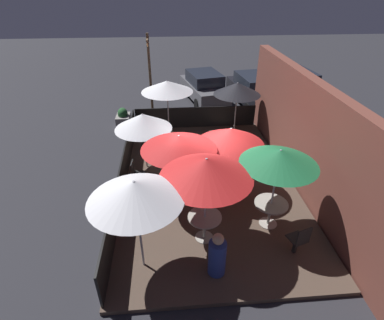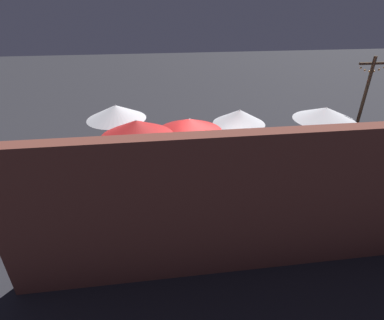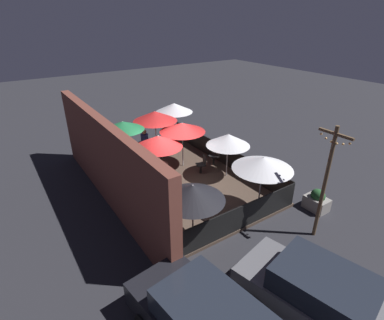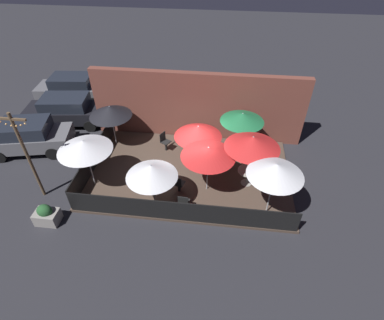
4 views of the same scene
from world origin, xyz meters
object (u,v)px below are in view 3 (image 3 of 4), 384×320
at_px(patio_umbrella_2, 155,116).
at_px(patio_umbrella_1, 123,126).
at_px(patio_chair_1, 202,164).
at_px(patio_umbrella_4, 174,108).
at_px(patio_umbrella_5, 182,127).
at_px(planter_box, 317,201).
at_px(patio_chair_2, 111,152).
at_px(patio_umbrella_7, 263,163).
at_px(light_post, 326,179).
at_px(patron_0, 145,141).
at_px(dining_table_2, 157,146).
at_px(patio_umbrella_3, 228,140).
at_px(patio_umbrella_6, 193,192).
at_px(patio_chair_3, 215,155).
at_px(parked_car_0, 321,299).
at_px(dining_table_1, 126,157).
at_px(patio_umbrella_0, 158,141).
at_px(dining_table_0, 160,167).
at_px(patio_chair_0, 160,191).

bearing_deg(patio_umbrella_2, patio_umbrella_1, 101.57).
bearing_deg(patio_chair_1, patio_umbrella_4, -83.08).
bearing_deg(patio_umbrella_5, planter_box, -157.90).
bearing_deg(patio_chair_2, patio_umbrella_4, 71.89).
distance_m(patio_umbrella_7, light_post, 2.08).
relative_size(patron_0, light_post, 0.30).
bearing_deg(dining_table_2, light_post, -169.32).
relative_size(patio_umbrella_3, patio_umbrella_6, 0.96).
height_order(patio_umbrella_7, patio_chair_2, patio_umbrella_7).
relative_size(patio_umbrella_5, patio_chair_3, 2.39).
xyz_separation_m(patio_chair_2, parked_car_0, (-11.25, -0.98, 0.22)).
xyz_separation_m(patio_umbrella_6, patron_0, (7.60, -1.98, -1.35)).
xyz_separation_m(patio_umbrella_1, dining_table_1, (0.00, 0.00, -1.58)).
height_order(patio_umbrella_5, dining_table_2, patio_umbrella_5).
height_order(patio_umbrella_1, patio_chair_1, patio_umbrella_1).
height_order(patio_umbrella_0, patio_umbrella_4, patio_umbrella_4).
xyz_separation_m(patio_umbrella_7, patio_chair_3, (4.05, -1.09, -1.55)).
bearing_deg(patio_umbrella_5, patron_0, 14.36).
bearing_deg(planter_box, patio_umbrella_3, 18.08).
bearing_deg(patio_umbrella_7, light_post, -158.26).
bearing_deg(patio_umbrella_7, patio_chair_3, -15.08).
xyz_separation_m(patio_chair_1, planter_box, (-4.72, -2.06, -0.23)).
height_order(dining_table_0, dining_table_1, same).
bearing_deg(patio_umbrella_0, patio_umbrella_3, -118.06).
distance_m(dining_table_1, planter_box, 8.62).
bearing_deg(patio_umbrella_0, patio_umbrella_5, -70.43).
xyz_separation_m(patio_umbrella_4, light_post, (-9.19, -0.05, -0.11)).
relative_size(patio_umbrella_2, patio_umbrella_4, 1.00).
xyz_separation_m(patio_chair_0, light_post, (-4.51, -3.51, 1.56)).
relative_size(patio_umbrella_3, patio_chair_1, 2.27).
distance_m(patio_umbrella_4, patio_umbrella_6, 8.14).
bearing_deg(light_post, patio_umbrella_6, 62.54).
bearing_deg(patron_0, patio_umbrella_6, 145.54).
relative_size(patio_umbrella_2, light_post, 0.62).
height_order(patio_chair_1, parked_car_0, parked_car_0).
distance_m(patio_umbrella_1, parked_car_0, 10.26).
distance_m(dining_table_2, patio_chair_3, 3.11).
height_order(patio_umbrella_0, patio_umbrella_3, patio_umbrella_0).
relative_size(patio_umbrella_2, dining_table_0, 3.25).
distance_m(patron_0, planter_box, 9.17).
distance_m(patio_umbrella_2, planter_box, 8.32).
relative_size(patio_umbrella_6, dining_table_0, 2.84).
xyz_separation_m(patio_umbrella_3, planter_box, (-3.88, -1.27, -1.52)).
bearing_deg(patio_chair_2, dining_table_1, 0.00).
height_order(patio_umbrella_1, dining_table_0, patio_umbrella_1).
relative_size(patio_umbrella_1, light_post, 0.60).
bearing_deg(patio_umbrella_2, patio_chair_2, 71.67).
bearing_deg(patio_umbrella_6, patio_umbrella_5, -29.06).
relative_size(patio_umbrella_4, patio_chair_3, 2.65).
relative_size(patio_umbrella_0, patio_umbrella_6, 0.98).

